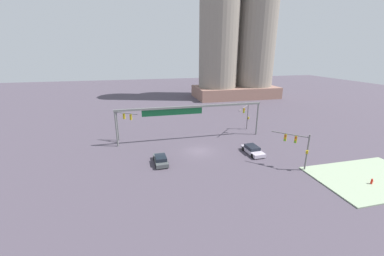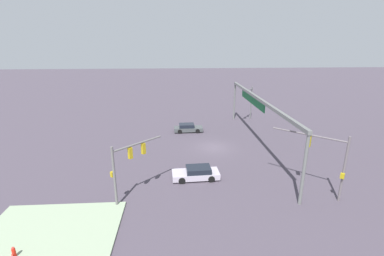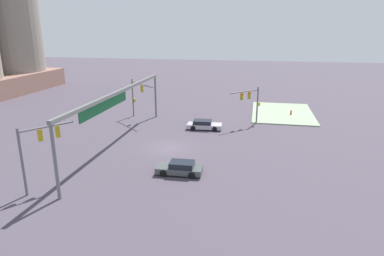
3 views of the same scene
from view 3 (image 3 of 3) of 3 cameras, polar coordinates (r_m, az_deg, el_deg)
The scene contains 9 objects.
ground_plane at distance 37.88m, azimuth -4.15°, elevation -3.37°, with size 218.28×218.28×0.00m, color #483F4C.
sidewalk_corner at distance 54.98m, azimuth 15.11°, elevation 2.53°, with size 13.95×9.29×0.15m, color #90A384.
traffic_signal_near_corner at distance 46.70m, azimuth 10.02°, elevation 4.82°, with size 3.57×3.93×5.19m.
traffic_signal_opposite_side at distance 29.46m, azimuth -25.04°, elevation -2.74°, with size 3.73×2.71×5.64m.
traffic_signal_cross_street at distance 50.06m, azimuth -9.34°, elevation 5.95°, with size 4.58×4.75×5.73m.
overhead_sign_gantry at distance 37.45m, azimuth -12.63°, elevation 4.84°, with size 26.44×0.43×6.42m.
sedan_car_approaching at distance 44.63m, azimuth 2.06°, elevation 0.55°, with size 2.16×4.65×1.21m.
sedan_car_waiting_far at distance 31.02m, azimuth -2.06°, elevation -6.85°, with size 1.94×4.26×1.21m.
fire_hydrant_on_curb at distance 53.76m, azimuth 16.51°, elevation 2.55°, with size 0.33×0.22×0.71m.
Camera 3 is at (-34.32, -9.49, 12.92)m, focal length 31.30 mm.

